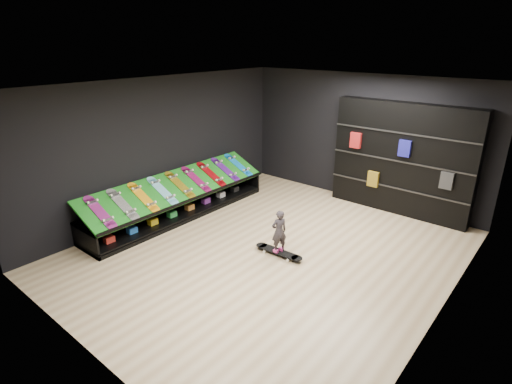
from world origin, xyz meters
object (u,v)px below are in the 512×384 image
Objects in this scene: back_shelving at (402,159)px; child at (279,239)px; display_rack at (180,205)px; floor_skateboard at (279,253)px.

back_shelving is 3.57m from child.
display_rack is 9.30× the size of child.
child is (2.78, -0.03, 0.08)m from display_rack.
display_rack is 2.78m from floor_skateboard.
back_shelving reaches higher than display_rack.
display_rack reaches higher than floor_skateboard.
child reaches higher than floor_skateboard.
child is at bearing -0.59° from display_rack.
child is (-0.86, -3.35, -0.90)m from back_shelving.
child is (0.00, 0.00, 0.29)m from floor_skateboard.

